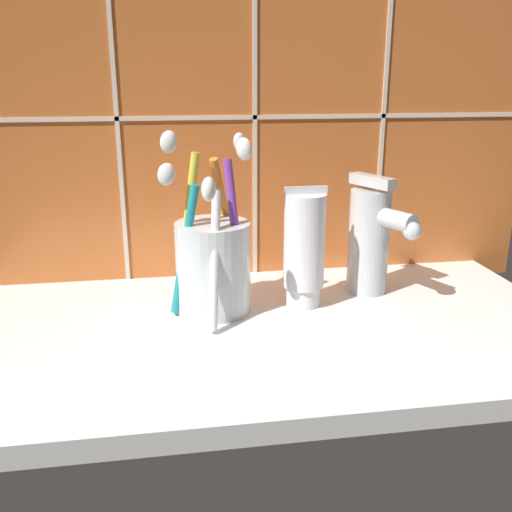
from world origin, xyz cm
name	(u,v)px	position (x,y,z in cm)	size (l,w,h in cm)	color
sink_counter	(265,334)	(0.00, 0.00, 1.00)	(63.34, 33.33, 2.00)	white
tile_wall_backsplash	(240,57)	(0.01, 16.91, 28.00)	(73.34, 1.72, 55.98)	#C6662D
toothbrush_cup	(213,261)	(-4.69, 4.62, 7.48)	(10.44, 15.87, 18.97)	silver
toothpaste_tube	(304,248)	(5.06, 4.63, 8.44)	(4.58, 4.37, 13.07)	white
sink_faucet	(371,237)	(13.46, 7.19, 8.54)	(5.79, 9.57, 13.47)	silver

